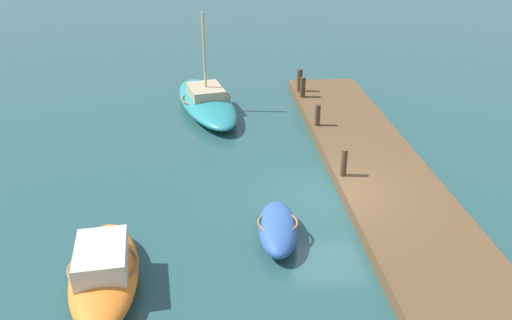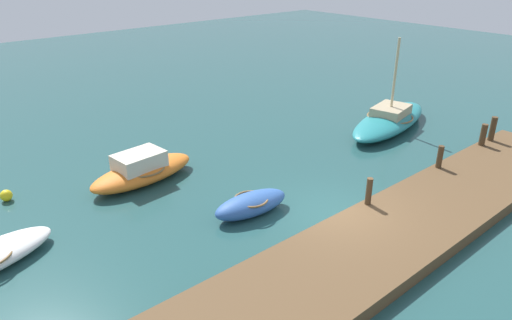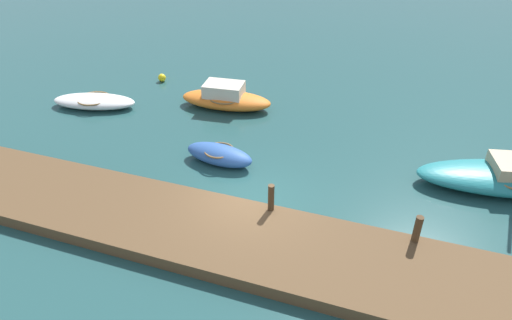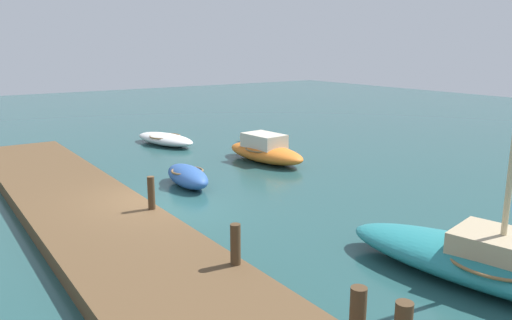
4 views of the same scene
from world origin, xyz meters
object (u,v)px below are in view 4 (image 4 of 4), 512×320
(rowboat_white, at_px, (165,139))
(marker_buoy, at_px, (244,138))
(mooring_post_west, at_px, (151,193))
(mooring_post_mid_east, at_px, (358,316))
(mooring_post_mid_west, at_px, (235,244))
(motorboat_orange, at_px, (265,151))
(sailboat_teal, at_px, (500,265))
(dinghy_blue, at_px, (188,176))

(rowboat_white, height_order, marker_buoy, rowboat_white)
(mooring_post_west, xyz_separation_m, mooring_post_mid_east, (7.97, 0.00, 0.00))
(mooring_post_mid_west, height_order, mooring_post_mid_east, mooring_post_mid_east)
(marker_buoy, bearing_deg, mooring_post_mid_west, -33.77)
(mooring_post_mid_east, distance_m, marker_buoy, 19.13)
(mooring_post_mid_east, bearing_deg, rowboat_white, 164.35)
(mooring_post_west, distance_m, mooring_post_mid_east, 7.97)
(motorboat_orange, height_order, mooring_post_mid_east, mooring_post_mid_east)
(mooring_post_west, height_order, mooring_post_mid_east, same)
(motorboat_orange, relative_size, mooring_post_mid_west, 5.00)
(mooring_post_mid_west, relative_size, marker_buoy, 2.14)
(mooring_post_mid_east, bearing_deg, mooring_post_west, 180.00)
(mooring_post_west, xyz_separation_m, mooring_post_mid_west, (4.45, 0.00, -0.03))
(sailboat_teal, relative_size, rowboat_white, 1.72)
(dinghy_blue, height_order, rowboat_white, dinghy_blue)
(motorboat_orange, bearing_deg, marker_buoy, 152.50)
(dinghy_blue, height_order, mooring_post_mid_east, mooring_post_mid_east)
(mooring_post_mid_west, bearing_deg, mooring_post_mid_east, 0.00)
(mooring_post_west, bearing_deg, mooring_post_mid_west, 0.00)
(dinghy_blue, bearing_deg, motorboat_orange, 114.71)
(dinghy_blue, distance_m, mooring_post_mid_west, 7.81)
(sailboat_teal, relative_size, mooring_post_west, 7.59)
(mooring_post_mid_west, distance_m, mooring_post_mid_east, 3.53)
(dinghy_blue, bearing_deg, sailboat_teal, 15.65)
(sailboat_teal, relative_size, mooring_post_mid_east, 7.59)
(rowboat_white, bearing_deg, mooring_post_west, -39.33)
(sailboat_teal, bearing_deg, mooring_post_mid_east, -98.99)
(dinghy_blue, xyz_separation_m, mooring_post_mid_west, (7.35, -2.59, 0.50))
(dinghy_blue, distance_m, marker_buoy, 8.75)
(mooring_post_mid_west, bearing_deg, sailboat_teal, 54.12)
(rowboat_white, bearing_deg, mooring_post_mid_west, -32.17)
(rowboat_white, height_order, mooring_post_west, mooring_post_west)
(rowboat_white, bearing_deg, sailboat_teal, -15.14)
(mooring_post_west, bearing_deg, marker_buoy, 134.94)
(mooring_post_mid_east, bearing_deg, sailboat_teal, 93.41)
(mooring_post_mid_west, xyz_separation_m, mooring_post_mid_east, (3.53, 0.00, 0.03))
(motorboat_orange, xyz_separation_m, mooring_post_mid_east, (12.48, -7.17, 0.42))
(sailboat_teal, height_order, motorboat_orange, sailboat_teal)
(mooring_post_west, xyz_separation_m, marker_buoy, (-8.92, 8.94, -0.69))
(motorboat_orange, height_order, marker_buoy, motorboat_orange)
(mooring_post_mid_east, bearing_deg, dinghy_blue, 166.59)
(rowboat_white, bearing_deg, motorboat_orange, 5.50)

